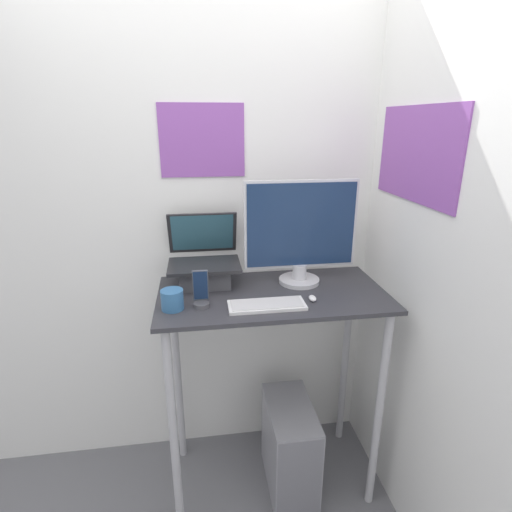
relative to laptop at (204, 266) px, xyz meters
name	(u,v)px	position (x,y,z in m)	size (l,w,h in m)	color
wall_back	(260,228)	(0.30, 0.20, 0.13)	(6.00, 0.06, 2.60)	white
wall_side_right	(435,261)	(0.91, -0.42, 0.13)	(0.06, 6.00, 2.60)	white
desk	(272,332)	(0.30, -0.16, -0.29)	(1.04, 0.54, 1.09)	#333338
laptop	(204,266)	(0.00, 0.00, 0.00)	(0.34, 0.32, 0.33)	#4C4C51
monitor	(301,235)	(0.45, -0.05, 0.15)	(0.53, 0.20, 0.49)	silver
keyboard	(267,305)	(0.25, -0.30, -0.08)	(0.33, 0.12, 0.02)	white
mouse	(312,298)	(0.46, -0.27, -0.08)	(0.03, 0.05, 0.02)	white
cell_phone	(201,294)	(-0.02, -0.25, -0.03)	(0.07, 0.07, 0.17)	#4C4C51
computer_tower	(290,447)	(0.39, -0.22, -0.93)	(0.22, 0.43, 0.48)	gray
mug	(172,300)	(-0.14, -0.26, -0.04)	(0.09, 0.09, 0.09)	#336699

